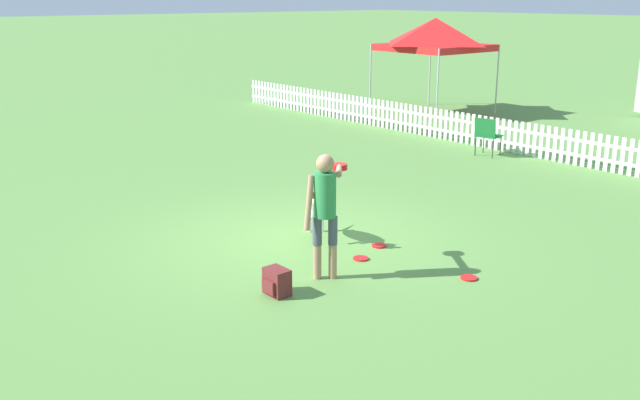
# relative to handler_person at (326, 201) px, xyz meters

# --- Properties ---
(ground_plane) EXTENTS (240.00, 240.00, 0.00)m
(ground_plane) POSITION_rel_handler_person_xyz_m (-1.38, 0.64, -1.03)
(ground_plane) COLOR #5B8C42
(handler_person) EXTENTS (0.72, 1.02, 1.64)m
(handler_person) POSITION_rel_handler_person_xyz_m (0.00, 0.00, 0.00)
(handler_person) COLOR tan
(handler_person) RESTS_ON ground_plane
(leaping_dog) EXTENTS (1.07, 0.83, 0.93)m
(leaping_dog) POSITION_rel_handler_person_xyz_m (-1.21, 0.86, -0.46)
(leaping_dog) COLOR beige
(leaping_dog) RESTS_ON ground_plane
(frisbee_near_handler) EXTENTS (0.22, 0.22, 0.02)m
(frisbee_near_handler) POSITION_rel_handler_person_xyz_m (-0.39, 1.36, -1.02)
(frisbee_near_handler) COLOR red
(frisbee_near_handler) RESTS_ON ground_plane
(frisbee_near_dog) EXTENTS (0.22, 0.22, 0.02)m
(frisbee_near_dog) POSITION_rel_handler_person_xyz_m (-0.18, 0.80, -1.02)
(frisbee_near_dog) COLOR red
(frisbee_near_dog) RESTS_ON ground_plane
(frisbee_midfield) EXTENTS (0.22, 0.22, 0.02)m
(frisbee_midfield) POSITION_rel_handler_person_xyz_m (1.24, 1.39, -1.02)
(frisbee_midfield) COLOR red
(frisbee_midfield) RESTS_ON ground_plane
(backpack_on_grass) EXTENTS (0.32, 0.26, 0.34)m
(backpack_on_grass) POSITION_rel_handler_person_xyz_m (0.05, -0.83, -0.86)
(backpack_on_grass) COLOR maroon
(backpack_on_grass) RESTS_ON ground_plane
(picket_fence) EXTENTS (24.43, 0.04, 0.76)m
(picket_fence) POSITION_rel_handler_person_xyz_m (-1.38, 8.23, -0.65)
(picket_fence) COLOR white
(picket_fence) RESTS_ON ground_plane
(folding_chair_center) EXTENTS (0.60, 0.61, 0.89)m
(folding_chair_center) POSITION_rel_handler_person_xyz_m (-3.18, 7.49, -0.50)
(folding_chair_center) COLOR #333338
(folding_chair_center) RESTS_ON ground_plane
(canopy_tent_main) EXTENTS (2.76, 2.76, 2.88)m
(canopy_tent_main) POSITION_rel_handler_person_xyz_m (-8.01, 11.10, 1.37)
(canopy_tent_main) COLOR #B2B2B2
(canopy_tent_main) RESTS_ON ground_plane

